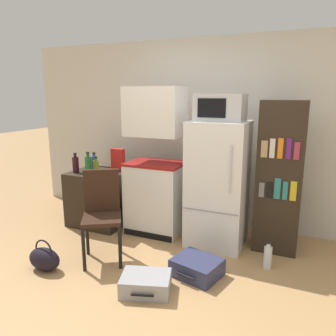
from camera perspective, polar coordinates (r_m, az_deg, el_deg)
ground_plane at (r=3.12m, az=-1.51°, el=-21.94°), size 24.00×24.00×0.00m
wall_back at (r=4.44m, az=11.91°, el=5.69°), size 6.40×0.10×2.50m
side_table at (r=4.66m, az=-11.78°, el=-5.07°), size 0.74×0.65×0.74m
kitchen_hutch at (r=4.17m, az=-2.16°, el=-0.02°), size 0.72×0.53×1.86m
refrigerator at (r=3.89m, az=8.65°, el=-2.84°), size 0.66×0.61×1.48m
microwave at (r=3.75m, az=9.10°, el=10.37°), size 0.54×0.37×0.30m
bookshelf at (r=3.87m, az=18.83°, el=-1.66°), size 0.48×0.35×1.71m
bottle_green_tall at (r=4.41m, az=-13.73°, el=0.52°), size 0.08×0.08×0.30m
bottle_olive_oil at (r=4.39m, az=-12.46°, el=0.18°), size 0.08×0.08×0.24m
bottle_wine_dark at (r=4.57m, az=-15.79°, el=0.63°), size 0.08×0.08×0.27m
bottle_blue_soda at (r=4.58m, az=-12.69°, el=0.80°), size 0.08×0.08×0.26m
bowl at (r=4.34m, az=-10.95°, el=-1.02°), size 0.14×0.14×0.04m
cereal_box at (r=4.58m, az=-8.71°, el=1.48°), size 0.19×0.07×0.30m
chair at (r=3.62m, az=-11.43°, el=-6.72°), size 0.55×0.55×0.98m
suitcase_large_flat at (r=3.42m, az=5.07°, el=-16.83°), size 0.52×0.47×0.17m
suitcase_small_flat at (r=3.18m, az=-3.88°, el=-19.43°), size 0.52×0.45×0.16m
handbag at (r=3.71m, az=-20.73°, el=-14.57°), size 0.36×0.20×0.33m
water_bottle_front at (r=3.68m, az=16.98°, el=-14.52°), size 0.08×0.08×0.30m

